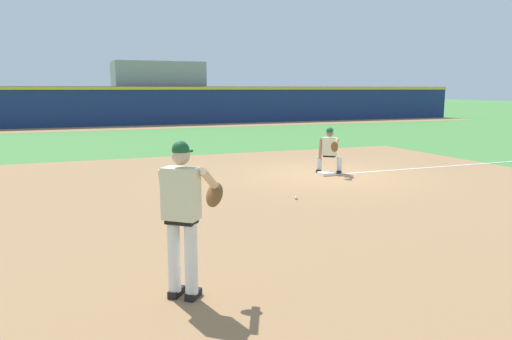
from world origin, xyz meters
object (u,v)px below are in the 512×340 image
first_base_bag (326,174)px  pitcher (184,210)px  first_baseman (330,148)px  baseball (296,198)px

first_base_bag → pitcher: (-5.75, -6.77, 1.01)m
first_base_bag → first_baseman: bearing=46.2°
baseball → first_base_bag: bearing=48.8°
baseball → pitcher: (-3.56, -4.27, 1.02)m
pitcher → first_baseman: (6.02, 7.05, -0.33)m
first_baseman → pitcher: bearing=-130.5°
first_base_bag → pitcher: pitcher is taller
baseball → pitcher: size_ratio=0.04×
first_base_bag → baseball: size_ratio=5.14×
first_base_bag → first_baseman: first_baseman is taller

